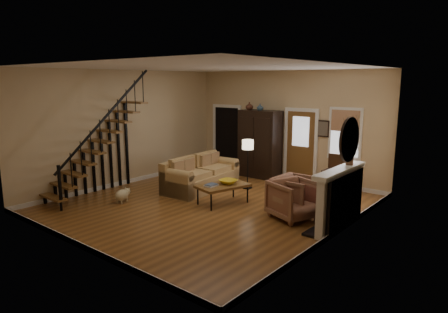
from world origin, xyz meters
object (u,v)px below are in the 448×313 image
Objects in this scene: armchair_right at (296,194)px; floor_lamp at (248,164)px; side_chair at (333,174)px; armoire at (260,144)px; coffee_table at (223,194)px; armchair_left at (294,200)px; sofa at (201,174)px.

armchair_right is 2.25m from floor_lamp.
armoire is at bearing 175.52° from side_chair.
coffee_table is 0.91× the size of floor_lamp.
armoire reaches higher than armchair_right.
armchair_left is at bearing -31.35° from floor_lamp.
sofa is 2.47× the size of armchair_left.
armchair_left is 2.59m from side_chair.
armoire is 1.67× the size of coffee_table.
floor_lamp is 1.36× the size of side_chair.
armchair_right reaches higher than coffee_table.
sofa is at bearing 101.56° from armchair_left.
coffee_table is 1.23× the size of side_chair.
armchair_left is (2.81, -2.77, -0.62)m from armoire.
floor_lamp is (-2.04, 0.91, 0.28)m from armchair_right.
floor_lamp is at bearing -68.67° from armoire.
sofa is 3.25m from armchair_left.
sofa is at bearing 90.23° from armchair_right.
armchair_right is at bearing -88.97° from side_chair.
sofa reaches higher than armchair_right.
armoire is 2.61m from side_chair.
armoire is at bearing 65.63° from armchair_left.
coffee_table is 1.63m from floor_lamp.
side_chair is (2.00, 1.20, -0.19)m from floor_lamp.
sofa is 1.32m from floor_lamp.
armoire is 3.16m from coffee_table.
coffee_table is at bearing -121.24° from side_chair.
floor_lamp is at bearing 66.73° from armchair_right.
sofa is 2.99m from armchair_right.
side_chair is (-0.04, 2.11, 0.10)m from armchair_right.
floor_lamp is 2.34m from side_chair.
sofa reaches higher than armchair_left.
armchair_left is at bearing -84.34° from side_chair.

